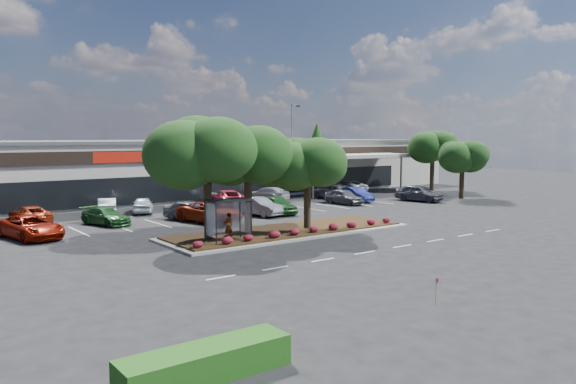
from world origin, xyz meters
TOP-DOWN VIEW (x-y plane):
  - ground at (0.00, 0.00)m, footprint 160.00×160.00m
  - retail_store at (0.06, 33.91)m, footprint 80.40×25.20m
  - landscape_island at (-2.00, 4.00)m, footprint 18.00×6.00m
  - lane_markings at (-0.14, 10.42)m, footprint 33.12×20.06m
  - shrub_row at (-2.00, 1.90)m, footprint 17.00×0.80m
  - bus_shelter at (-7.50, 2.95)m, footprint 2.75×1.55m
  - island_tree_west at (-8.00, 4.50)m, footprint 7.20×7.20m
  - island_tree_mid at (-4.50, 5.20)m, footprint 6.60×6.60m
  - island_tree_east at (-0.50, 3.70)m, footprint 5.80×5.80m
  - hedge_south_west at (-18.00, -13.50)m, footprint 5.00×1.30m
  - tree_east_near at (26.00, 10.00)m, footprint 5.60×5.60m
  - tree_east_far at (31.00, 18.00)m, footprint 6.40×6.40m
  - conifer_north_east at (34.00, 44.00)m, footprint 3.96×3.96m
  - person_waiting at (-7.35, 3.06)m, footprint 0.68×0.51m
  - light_pole at (16.73, 27.98)m, footprint 1.43×0.60m
  - survey_stake at (-7.32, -13.00)m, footprint 0.07×0.14m
  - car_0 at (-16.85, 12.47)m, footprint 3.69×5.99m
  - car_1 at (-10.93, 15.22)m, footprint 3.12×4.90m
  - car_2 at (-3.98, 11.50)m, footprint 3.94×6.24m
  - car_3 at (-4.75, 13.45)m, footprint 3.42×5.00m
  - car_4 at (1.20, 12.40)m, footprint 2.50×4.92m
  - car_5 at (3.09, 12.34)m, footprint 2.32×4.80m
  - car_6 at (12.50, 14.02)m, footprint 1.94×4.51m
  - car_7 at (15.01, 14.91)m, footprint 2.13×4.61m
  - car_8 at (20.43, 11.14)m, footprint 2.78×5.30m
  - car_9 at (-15.33, 19.76)m, footprint 2.58×4.95m
  - car_10 at (-8.68, 21.38)m, footprint 2.81×4.47m
  - car_11 at (-6.05, 19.89)m, footprint 3.31×4.54m
  - car_12 at (2.06, 19.29)m, footprint 3.78×6.30m
  - car_13 at (1.75, 21.77)m, footprint 2.75×4.21m
  - car_14 at (7.94, 20.96)m, footprint 3.88×5.42m
  - car_15 at (14.71, 18.21)m, footprint 2.43×5.08m
  - car_16 at (15.09, 19.80)m, footprint 3.01×5.23m
  - car_17 at (20.87, 22.42)m, footprint 2.66×5.32m

SIDE VIEW (x-z plane):
  - ground at x=0.00m, z-range 0.00..0.00m
  - lane_markings at x=-0.14m, z-range 0.00..0.01m
  - landscape_island at x=-2.00m, z-range -0.01..0.25m
  - hedge_south_west at x=-18.00m, z-range 0.00..0.90m
  - shrub_row at x=-2.00m, z-range 0.26..0.76m
  - car_1 at x=-10.93m, z-range 0.00..1.32m
  - car_9 at x=-15.33m, z-range 0.00..1.33m
  - car_13 at x=1.75m, z-range 0.00..1.33m
  - car_10 at x=-8.68m, z-range 0.00..1.39m
  - survey_stake at x=-7.32m, z-range 0.16..1.26m
  - car_16 at x=15.09m, z-range 0.00..1.43m
  - car_11 at x=-6.05m, z-range 0.00..1.44m
  - car_17 at x=20.87m, z-range 0.00..1.45m
  - car_14 at x=7.94m, z-range 0.00..1.46m
  - car_7 at x=15.01m, z-range 0.00..1.47m
  - car_6 at x=12.50m, z-range 0.00..1.52m
  - car_4 at x=1.20m, z-range 0.00..1.55m
  - car_0 at x=-16.85m, z-range 0.00..1.55m
  - car_5 at x=3.09m, z-range 0.00..1.58m
  - car_3 at x=-4.75m, z-range 0.00..1.58m
  - car_2 at x=-3.98m, z-range 0.00..1.60m
  - car_12 at x=2.06m, z-range 0.00..1.64m
  - car_15 at x=14.71m, z-range 0.00..1.67m
  - car_8 at x=20.43m, z-range 0.00..1.72m
  - person_waiting at x=-7.35m, z-range 0.26..1.96m
  - bus_shelter at x=-7.50m, z-range 1.01..3.60m
  - retail_store at x=0.06m, z-range 0.03..6.28m
  - tree_east_near at x=26.00m, z-range 0.00..6.51m
  - island_tree_east at x=-0.50m, z-range 0.26..6.76m
  - tree_east_far at x=31.00m, z-range 0.00..7.62m
  - island_tree_mid at x=-4.50m, z-range 0.26..7.58m
  - island_tree_west at x=-8.00m, z-range 0.26..8.15m
  - conifer_north_east at x=34.00m, z-range 0.00..9.00m
  - light_pole at x=16.73m, z-range -0.58..10.07m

